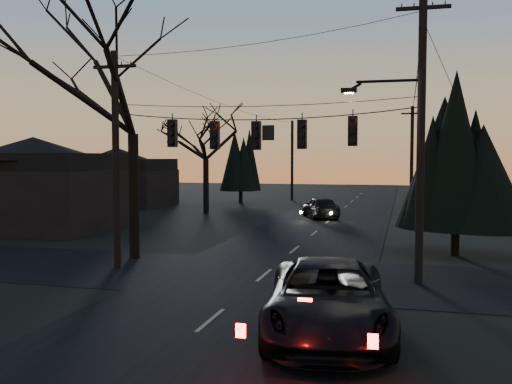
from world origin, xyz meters
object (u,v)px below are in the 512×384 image
(utility_pole_far_r, at_px, (411,210))
(suv_near, at_px, (328,300))
(utility_pole_right, at_px, (418,284))
(sedan_oncoming_a, at_px, (321,207))
(evergreen_right, at_px, (457,162))
(bare_tree_left, at_px, (132,83))
(utility_pole_left, at_px, (118,268))
(utility_pole_far_l, at_px, (292,200))

(utility_pole_far_r, xyz_separation_m, suv_near, (-2.30, -34.42, 0.89))
(utility_pole_right, height_order, sedan_oncoming_a, utility_pole_right)
(utility_pole_right, height_order, evergreen_right, evergreen_right)
(utility_pole_far_r, height_order, bare_tree_left, bare_tree_left)
(utility_pole_far_r, relative_size, suv_near, 1.33)
(sedan_oncoming_a, bearing_deg, utility_pole_right, 83.87)
(utility_pole_left, relative_size, sedan_oncoming_a, 1.86)
(evergreen_right, bearing_deg, sedan_oncoming_a, 120.15)
(utility_pole_far_l, distance_m, evergreen_right, 32.77)
(utility_pole_right, bearing_deg, utility_pole_far_r, 90.00)
(utility_pole_left, bearing_deg, suv_near, -34.92)
(bare_tree_left, height_order, suv_near, bare_tree_left)
(utility_pole_far_r, bearing_deg, bare_tree_left, -114.45)
(evergreen_right, bearing_deg, utility_pole_right, -105.10)
(evergreen_right, distance_m, sedan_oncoming_a, 16.28)
(utility_pole_right, height_order, bare_tree_left, bare_tree_left)
(utility_pole_left, xyz_separation_m, sedan_oncoming_a, (5.20, 20.06, 0.78))
(suv_near, height_order, sedan_oncoming_a, suv_near)
(utility_pole_right, xyz_separation_m, utility_pole_left, (-11.50, 0.00, 0.00))
(utility_pole_far_l, xyz_separation_m, evergreen_right, (13.20, -29.71, 4.18))
(bare_tree_left, xyz_separation_m, sedan_oncoming_a, (5.49, 17.99, -6.73))
(utility_pole_far_l, height_order, suv_near, utility_pole_far_l)
(utility_pole_far_r, distance_m, sedan_oncoming_a, 10.17)
(utility_pole_far_l, bearing_deg, sedan_oncoming_a, -71.93)
(sedan_oncoming_a, bearing_deg, suv_near, 75.03)
(bare_tree_left, xyz_separation_m, suv_near, (9.49, -8.49, -6.63))
(utility_pole_far_r, xyz_separation_m, evergreen_right, (1.70, -21.71, 4.18))
(evergreen_right, height_order, sedan_oncoming_a, evergreen_right)
(utility_pole_right, relative_size, utility_pole_far_l, 1.25)
(utility_pole_far_r, bearing_deg, suv_near, -93.82)
(utility_pole_right, bearing_deg, sedan_oncoming_a, 107.44)
(utility_pole_left, bearing_deg, sedan_oncoming_a, 75.47)
(utility_pole_far_r, height_order, suv_near, utility_pole_far_r)
(utility_pole_right, bearing_deg, utility_pole_far_l, 107.72)
(bare_tree_left, relative_size, sedan_oncoming_a, 2.45)
(utility_pole_left, height_order, utility_pole_far_l, utility_pole_left)
(utility_pole_right, bearing_deg, evergreen_right, 74.90)
(evergreen_right, xyz_separation_m, suv_near, (-4.00, -12.71, -3.29))
(utility_pole_right, bearing_deg, suv_near, -109.70)
(suv_near, bearing_deg, utility_pole_left, 137.11)
(evergreen_right, xyz_separation_m, sedan_oncoming_a, (-8.00, 13.77, -3.40))
(utility_pole_left, xyz_separation_m, suv_near, (9.20, -6.42, 0.89))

